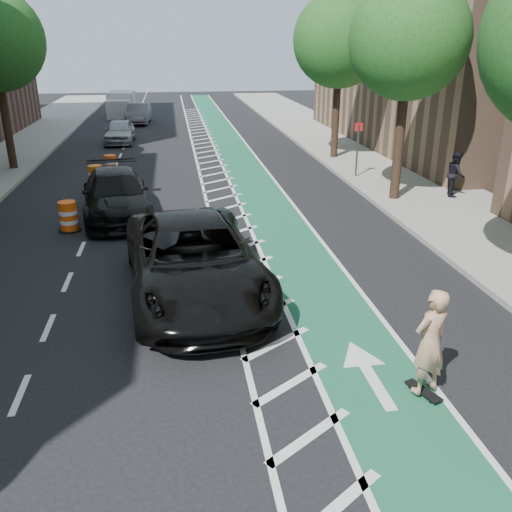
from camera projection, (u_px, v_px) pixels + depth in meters
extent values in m
plane|color=black|center=(198.00, 317.00, 12.02)|extent=(120.00, 120.00, 0.00)
cube|color=#1C6245|center=(261.00, 195.00, 21.63)|extent=(2.00, 90.00, 0.01)
cube|color=silver|center=(223.00, 197.00, 21.42)|extent=(1.40, 90.00, 0.01)
cube|color=gray|center=(415.00, 187.00, 22.51)|extent=(5.00, 90.00, 0.15)
cube|color=gray|center=(358.00, 189.00, 22.17)|extent=(0.12, 90.00, 0.16)
cylinder|color=#382619|center=(402.00, 145.00, 19.67)|extent=(0.36, 0.36, 4.40)
sphere|color=#204B19|center=(413.00, 39.00, 18.35)|extent=(4.20, 4.20, 4.20)
cylinder|color=#382619|center=(338.00, 117.00, 27.03)|extent=(0.36, 0.36, 4.40)
sphere|color=#204B19|center=(343.00, 40.00, 25.71)|extent=(4.20, 4.20, 4.20)
cylinder|color=#382619|center=(6.00, 124.00, 24.82)|extent=(0.36, 0.36, 4.40)
cylinder|color=#4C4C4C|center=(357.00, 153.00, 23.68)|extent=(0.08, 0.08, 2.40)
cube|color=red|center=(359.00, 127.00, 23.27)|extent=(0.35, 0.02, 0.35)
cube|color=black|center=(423.00, 391.00, 9.34)|extent=(0.45, 0.74, 0.03)
cylinder|color=black|center=(410.00, 388.00, 9.52)|extent=(0.05, 0.06, 0.06)
cylinder|color=black|center=(416.00, 385.00, 9.58)|extent=(0.05, 0.06, 0.06)
cylinder|color=black|center=(430.00, 402.00, 9.13)|extent=(0.05, 0.06, 0.06)
cylinder|color=black|center=(437.00, 400.00, 9.20)|extent=(0.05, 0.06, 0.06)
imported|color=tan|center=(430.00, 342.00, 8.98)|extent=(0.81, 0.68, 1.91)
imported|color=black|center=(194.00, 260.00, 12.77)|extent=(3.61, 6.79, 1.82)
imported|color=black|center=(116.00, 195.00, 18.73)|extent=(2.85, 5.62, 1.56)
imported|color=#A6A7AB|center=(120.00, 131.00, 32.68)|extent=(1.75, 4.11, 1.38)
imported|color=slate|center=(139.00, 114.00, 40.68)|extent=(1.80, 4.47, 1.44)
imported|color=black|center=(456.00, 174.00, 20.71)|extent=(0.90, 1.01, 1.71)
cube|color=silver|center=(122.00, 103.00, 45.34)|extent=(2.14, 3.07, 1.89)
cube|color=silver|center=(119.00, 109.00, 43.34)|extent=(1.92, 1.55, 1.41)
cylinder|color=black|center=(108.00, 115.00, 43.03)|extent=(0.25, 0.67, 0.66)
cylinder|color=black|center=(130.00, 115.00, 43.23)|extent=(0.25, 0.67, 0.66)
cylinder|color=black|center=(113.00, 110.00, 46.16)|extent=(0.25, 0.67, 0.66)
cylinder|color=black|center=(133.00, 110.00, 46.36)|extent=(0.25, 0.67, 0.66)
cylinder|color=#F6520C|center=(68.00, 216.00, 17.37)|extent=(0.56, 0.56, 0.97)
cylinder|color=silver|center=(69.00, 221.00, 17.43)|extent=(0.57, 0.57, 0.13)
cylinder|color=silver|center=(68.00, 212.00, 17.32)|extent=(0.57, 0.57, 0.13)
cylinder|color=black|center=(70.00, 230.00, 17.54)|extent=(0.71, 0.71, 0.04)
cylinder|color=orange|center=(96.00, 177.00, 22.49)|extent=(0.56, 0.56, 0.96)
cylinder|color=silver|center=(96.00, 181.00, 22.54)|extent=(0.57, 0.57, 0.13)
cylinder|color=silver|center=(96.00, 174.00, 22.43)|extent=(0.57, 0.57, 0.13)
cylinder|color=black|center=(97.00, 188.00, 22.65)|extent=(0.71, 0.71, 0.04)
cylinder|color=#F14E0C|center=(111.00, 165.00, 24.73)|extent=(0.54, 0.54, 0.93)
cylinder|color=silver|center=(111.00, 169.00, 24.79)|extent=(0.55, 0.55, 0.12)
cylinder|color=silver|center=(110.00, 162.00, 24.68)|extent=(0.55, 0.55, 0.12)
cylinder|color=black|center=(112.00, 175.00, 24.90)|extent=(0.68, 0.68, 0.04)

